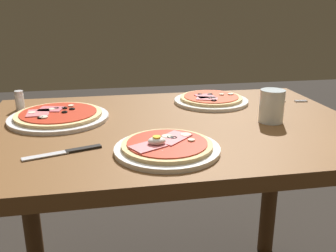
{
  "coord_description": "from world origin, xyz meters",
  "views": [
    {
      "loc": [
        -0.21,
        -1.09,
        1.13
      ],
      "look_at": [
        -0.03,
        -0.11,
        0.8
      ],
      "focal_mm": 40.7,
      "sensor_mm": 36.0,
      "label": 1
    }
  ],
  "objects_px": {
    "fork": "(283,101)",
    "knife": "(69,151)",
    "dining_table": "(172,161)",
    "pizza_foreground": "(167,147)",
    "pizza_across_left": "(59,116)",
    "water_glass_near": "(272,108)",
    "salt_shaker": "(20,100)",
    "pizza_across_right": "(211,100)"
  },
  "relations": [
    {
      "from": "dining_table",
      "to": "knife",
      "type": "bearing_deg",
      "value": -148.44
    },
    {
      "from": "water_glass_near",
      "to": "fork",
      "type": "bearing_deg",
      "value": 55.7
    },
    {
      "from": "pizza_foreground",
      "to": "knife",
      "type": "height_order",
      "value": "pizza_foreground"
    },
    {
      "from": "fork",
      "to": "knife",
      "type": "height_order",
      "value": "knife"
    },
    {
      "from": "water_glass_near",
      "to": "salt_shaker",
      "type": "bearing_deg",
      "value": 160.11
    },
    {
      "from": "knife",
      "to": "pizza_across_right",
      "type": "bearing_deg",
      "value": 39.69
    },
    {
      "from": "pizza_across_left",
      "to": "water_glass_near",
      "type": "height_order",
      "value": "water_glass_near"
    },
    {
      "from": "fork",
      "to": "knife",
      "type": "xyz_separation_m",
      "value": [
        -0.75,
        -0.37,
        0.0
      ]
    },
    {
      "from": "pizza_across_right",
      "to": "salt_shaker",
      "type": "relative_size",
      "value": 4.07
    },
    {
      "from": "pizza_foreground",
      "to": "knife",
      "type": "distance_m",
      "value": 0.25
    },
    {
      "from": "pizza_foreground",
      "to": "pizza_across_left",
      "type": "distance_m",
      "value": 0.44
    },
    {
      "from": "dining_table",
      "to": "fork",
      "type": "bearing_deg",
      "value": 21.75
    },
    {
      "from": "dining_table",
      "to": "fork",
      "type": "distance_m",
      "value": 0.51
    },
    {
      "from": "pizza_across_left",
      "to": "water_glass_near",
      "type": "distance_m",
      "value": 0.67
    },
    {
      "from": "dining_table",
      "to": "pizza_across_right",
      "type": "distance_m",
      "value": 0.32
    },
    {
      "from": "dining_table",
      "to": "salt_shaker",
      "type": "distance_m",
      "value": 0.57
    },
    {
      "from": "pizza_across_right",
      "to": "water_glass_near",
      "type": "height_order",
      "value": "water_glass_near"
    },
    {
      "from": "fork",
      "to": "salt_shaker",
      "type": "height_order",
      "value": "salt_shaker"
    },
    {
      "from": "dining_table",
      "to": "pizza_foreground",
      "type": "bearing_deg",
      "value": -104.45
    },
    {
      "from": "water_glass_near",
      "to": "dining_table",
      "type": "bearing_deg",
      "value": 172.61
    },
    {
      "from": "pizza_foreground",
      "to": "pizza_across_right",
      "type": "relative_size",
      "value": 0.98
    },
    {
      "from": "knife",
      "to": "water_glass_near",
      "type": "bearing_deg",
      "value": 13.46
    },
    {
      "from": "pizza_across_right",
      "to": "fork",
      "type": "bearing_deg",
      "value": -8.55
    },
    {
      "from": "pizza_across_left",
      "to": "knife",
      "type": "bearing_deg",
      "value": -80.58
    },
    {
      "from": "pizza_across_right",
      "to": "pizza_foreground",
      "type": "bearing_deg",
      "value": -119.05
    },
    {
      "from": "pizza_across_right",
      "to": "pizza_across_left",
      "type": "bearing_deg",
      "value": -167.81
    },
    {
      "from": "dining_table",
      "to": "knife",
      "type": "relative_size",
      "value": 6.03
    },
    {
      "from": "fork",
      "to": "knife",
      "type": "relative_size",
      "value": 0.82
    },
    {
      "from": "pizza_across_right",
      "to": "water_glass_near",
      "type": "relative_size",
      "value": 2.67
    },
    {
      "from": "pizza_foreground",
      "to": "knife",
      "type": "xyz_separation_m",
      "value": [
        -0.24,
        0.04,
        -0.01
      ]
    },
    {
      "from": "pizza_foreground",
      "to": "water_glass_near",
      "type": "bearing_deg",
      "value": 26.82
    },
    {
      "from": "pizza_across_left",
      "to": "water_glass_near",
      "type": "relative_size",
      "value": 3.08
    },
    {
      "from": "pizza_across_left",
      "to": "water_glass_near",
      "type": "xyz_separation_m",
      "value": [
        0.65,
        -0.15,
        0.03
      ]
    },
    {
      "from": "fork",
      "to": "pizza_across_right",
      "type": "bearing_deg",
      "value": 171.45
    },
    {
      "from": "knife",
      "to": "pizza_foreground",
      "type": "bearing_deg",
      "value": -8.98
    },
    {
      "from": "water_glass_near",
      "to": "knife",
      "type": "height_order",
      "value": "water_glass_near"
    },
    {
      "from": "pizza_across_left",
      "to": "water_glass_near",
      "type": "bearing_deg",
      "value": -12.55
    },
    {
      "from": "fork",
      "to": "salt_shaker",
      "type": "distance_m",
      "value": 0.94
    },
    {
      "from": "pizza_foreground",
      "to": "fork",
      "type": "relative_size",
      "value": 1.69
    },
    {
      "from": "pizza_across_left",
      "to": "dining_table",
      "type": "bearing_deg",
      "value": -16.91
    },
    {
      "from": "pizza_foreground",
      "to": "dining_table",
      "type": "bearing_deg",
      "value": 75.55
    },
    {
      "from": "pizza_foreground",
      "to": "salt_shaker",
      "type": "relative_size",
      "value": 3.98
    }
  ]
}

